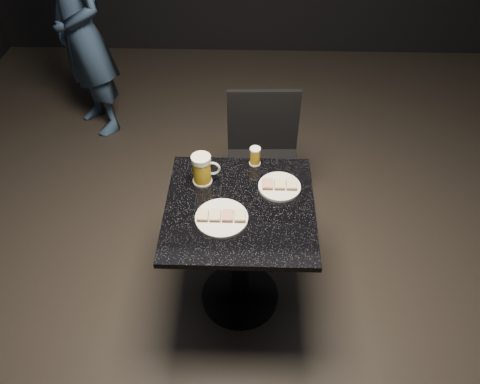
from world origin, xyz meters
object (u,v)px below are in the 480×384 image
object	(u,v)px
table	(240,239)
beer_mug	(202,169)
patron	(82,32)
chair	(263,156)
plate_small	(279,187)
plate_large	(222,218)
beer_tumbler	(255,156)

from	to	relation	value
table	beer_mug	bearing A→B (deg)	138.74
patron	chair	bearing A→B (deg)	7.96
beer_mug	chair	distance (m)	0.67
table	chair	size ratio (longest dim) A/B	0.85
plate_small	patron	distance (m)	2.07
plate_large	chair	distance (m)	0.82
table	plate_large	bearing A→B (deg)	-132.81
beer_tumbler	chair	distance (m)	0.47
plate_large	chair	bearing A→B (deg)	75.01
plate_large	table	xyz separation A→B (m)	(0.08, 0.09, -0.25)
table	chair	xyz separation A→B (m)	(0.12, 0.66, -0.01)
beer_tumbler	chair	bearing A→B (deg)	81.63
patron	plate_large	bearing A→B (deg)	-12.29
chair	beer_tumbler	bearing A→B (deg)	-98.37
patron	beer_tumbler	distance (m)	1.85
plate_small	table	distance (m)	0.34
beer_mug	chair	world-z (taller)	beer_mug
table	beer_mug	size ratio (longest dim) A/B	4.75
plate_small	beer_mug	bearing A→B (deg)	174.64
beer_tumbler	chair	xyz separation A→B (m)	(0.05, 0.36, -0.30)
plate_small	beer_tumbler	size ratio (longest dim) A/B	2.09
plate_small	patron	xyz separation A→B (m)	(-1.38, 1.54, 0.04)
plate_large	beer_tumbler	distance (m)	0.42
plate_large	beer_tumbler	size ratio (longest dim) A/B	2.45
plate_large	chair	world-z (taller)	chair
patron	chair	size ratio (longest dim) A/B	1.81
table	patron	bearing A→B (deg)	125.60
patron	table	bearing A→B (deg)	-9.09
table	beer_tumbler	distance (m)	0.43
patron	chair	distance (m)	1.68
beer_mug	chair	xyz separation A→B (m)	(0.31, 0.50, -0.33)
plate_large	patron	world-z (taller)	patron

